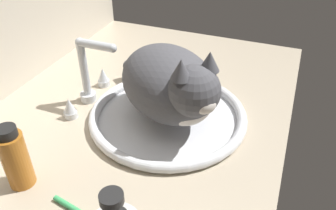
# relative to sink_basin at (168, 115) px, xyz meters

# --- Properties ---
(countertop) EXTENTS (1.05, 0.70, 0.03)m
(countertop) POSITION_rel_sink_basin_xyz_m (-0.02, 0.08, -0.03)
(countertop) COLOR #B7A88E
(countertop) RESTS_ON ground
(backsplash_wall) EXTENTS (1.05, 0.02, 0.40)m
(backsplash_wall) POSITION_rel_sink_basin_xyz_m (-0.02, 0.44, 0.16)
(backsplash_wall) COLOR beige
(backsplash_wall) RESTS_ON ground
(sink_basin) EXTENTS (0.37, 0.37, 0.02)m
(sink_basin) POSITION_rel_sink_basin_xyz_m (0.00, 0.00, 0.00)
(sink_basin) COLOR white
(sink_basin) RESTS_ON countertop
(faucet) EXTENTS (0.19, 0.12, 0.17)m
(faucet) POSITION_rel_sink_basin_xyz_m (-0.00, 0.21, 0.06)
(faucet) COLOR silver
(faucet) RESTS_ON countertop
(cat) EXTENTS (0.31, 0.35, 0.19)m
(cat) POSITION_rel_sink_basin_xyz_m (-0.01, -0.01, 0.10)
(cat) COLOR #4C4C51
(cat) RESTS_ON sink_basin
(amber_bottle) EXTENTS (0.05, 0.05, 0.13)m
(amber_bottle) POSITION_rel_sink_basin_xyz_m (-0.29, 0.19, 0.05)
(amber_bottle) COLOR #B2661E
(amber_bottle) RESTS_ON countertop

